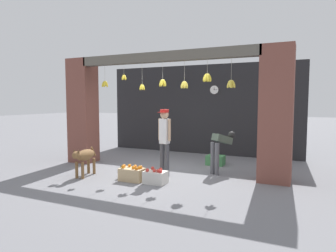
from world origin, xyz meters
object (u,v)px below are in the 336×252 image
Objects in this scene: worker_stooping at (221,146)px; fruit_crate_apples at (155,177)px; shopkeeper at (164,137)px; wall_clock at (214,90)px; fruit_crate_oranges at (132,174)px; produce_box_green at (215,160)px; water_bottle at (121,172)px; dog at (84,157)px.

fruit_crate_apples is at bearing -98.46° from worker_stooping.
shopkeeper is 5.39× the size of wall_clock.
produce_box_green is at bearing 62.85° from fruit_crate_oranges.
wall_clock is (-0.87, 2.43, 1.49)m from worker_stooping.
fruit_crate_apples reaches higher than produce_box_green.
worker_stooping is (1.15, 0.84, -0.26)m from shopkeeper.
water_bottle is (-0.36, 0.12, -0.02)m from fruit_crate_oranges.
fruit_crate_apples is 1.62× the size of wall_clock.
dog is 1.96m from shopkeeper.
fruit_crate_oranges is 0.38m from water_bottle.
worker_stooping is 1.92m from fruit_crate_apples.
worker_stooping reaches higher than water_bottle.
produce_box_green is 1.67× the size of water_bottle.
shopkeeper is at bearing 98.41° from fruit_crate_apples.
water_bottle is 4.50m from wall_clock.
produce_box_green is at bearing 128.24° from dog.
shopkeeper reaches higher than worker_stooping.
fruit_crate_apples is (1.81, 0.16, -0.34)m from dog.
dog is at bearing -174.95° from fruit_crate_apples.
fruit_crate_apples is 1.01× the size of produce_box_green.
shopkeeper is at bearing 55.76° from fruit_crate_oranges.
dog is 1.85m from fruit_crate_apples.
dog reaches higher than fruit_crate_oranges.
fruit_crate_apples is at bearing -5.59° from water_bottle.
produce_box_green is 2.60m from wall_clock.
fruit_crate_oranges is (-1.62, -1.54, -0.52)m from worker_stooping.
water_bottle is at bearing 43.65° from shopkeeper.
shopkeeper is 3.33× the size of fruit_crate_apples.
dog is 0.60× the size of shopkeeper.
wall_clock is at bearing -85.94° from shopkeeper.
fruit_crate_oranges is at bearing -17.98° from water_bottle.
fruit_crate_apples is 2.50m from produce_box_green.
fruit_crate_oranges reaches higher than fruit_crate_apples.
produce_box_green is (2.48, 2.57, -0.35)m from dog.
worker_stooping reaches higher than fruit_crate_apples.
dog is 3.32m from worker_stooping.
water_bottle is (-0.84, -0.58, -0.80)m from shopkeeper.
worker_stooping is 1.11m from produce_box_green.
wall_clock is at bearing 107.94° from produce_box_green.
fruit_crate_oranges is at bearing 88.49° from dog.
worker_stooping is 2.14× the size of produce_box_green.
dog is 1.99× the size of fruit_crate_apples.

